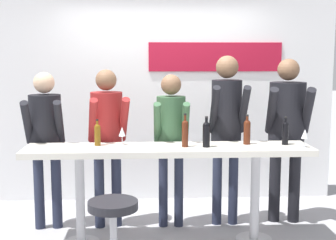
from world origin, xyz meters
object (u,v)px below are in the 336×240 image
Objects in this scene: person_center at (226,119)px; wine_bottle_1 at (206,133)px; wine_bottle_3 at (97,134)px; person_left at (107,130)px; wine_bottle_0 at (285,132)px; wine_bottle_2 at (247,131)px; wine_bottle_4 at (185,132)px; bar_stool at (113,227)px; wine_glass_0 at (305,135)px; wine_glass_1 at (122,132)px; tasting_table at (168,161)px; person_far_left at (46,132)px; person_center_right at (287,122)px; person_center_left at (171,132)px.

wine_bottle_1 is at bearing -117.69° from person_center.
wine_bottle_3 is (-1.06, 0.13, -0.02)m from wine_bottle_1.
wine_bottle_0 is at bearing -24.41° from person_left.
wine_bottle_0 is 0.95× the size of wine_bottle_2.
wine_bottle_0 reaches higher than wine_bottle_3.
bar_stool is at bearing -133.15° from wine_bottle_4.
wine_glass_0 is at bearing -40.30° from person_center.
wine_glass_1 is at bearing 7.25° from wine_bottle_3.
tasting_table is 0.54m from wine_glass_1.
person_far_left is 9.49× the size of wine_glass_1.
person_center_right is at bearing -9.29° from person_left.
wine_bottle_4 reaches higher than wine_bottle_3.
wine_bottle_4 is at bearing -7.12° from tasting_table.
person_left is 0.92× the size of person_center.
person_center_right is at bearing 34.36° from bar_stool.
tasting_table is 8.54× the size of wine_bottle_4.
person_far_left is 0.68m from wine_bottle_3.
wine_bottle_3 reaches higher than wine_glass_1.
wine_bottle_4 is (-0.49, -0.50, -0.05)m from person_center.
wine_bottle_4 is at bearing -22.75° from person_far_left.
person_center_left is at bearing 31.88° from wine_glass_1.
bar_stool is at bearing -161.24° from wine_glass_0.
person_center_right is at bearing 30.53° from wine_bottle_1.
wine_bottle_0 is 0.86× the size of wine_bottle_4.
wine_bottle_0 is at bearing -17.67° from person_center_left.
person_far_left is at bearing 160.23° from tasting_table.
wine_bottle_1 is 0.44m from wine_bottle_2.
person_left is 2.02m from wine_glass_0.
bar_stool is 2.35× the size of wine_bottle_0.
wine_bottle_4 is (-0.20, 0.02, 0.01)m from wine_bottle_1.
person_left is 0.38m from wine_bottle_3.
person_center_right is at bearing 39.47° from wine_bottle_2.
wine_glass_1 is (-1.61, 0.08, -0.00)m from wine_bottle_0.
wine_bottle_0 is 0.21m from wine_glass_0.
person_center is 0.68m from person_center_right.
person_center_right is 1.29m from wine_bottle_4.
person_far_left reaches higher than wine_glass_1.
wine_bottle_4 is at bearing -13.15° from wine_glass_1.
bar_stool is 0.36× the size of person_center_right.
tasting_table is 0.33m from wine_bottle_4.
wine_bottle_0 is (1.79, -0.43, 0.03)m from person_left.
wine_glass_1 is (-0.45, 0.12, 0.27)m from tasting_table.
wine_glass_1 is at bearing -161.00° from person_center.
wine_bottle_1 is at bearing 176.01° from wine_glass_0.
person_center_right is (0.68, 0.05, -0.04)m from person_center.
wine_bottle_4 is (0.66, 0.70, 0.67)m from bar_stool.
wine_bottle_4 is (0.16, -0.02, 0.29)m from tasting_table.
wine_bottle_0 is 1.62m from wine_glass_1.
bar_stool is 1.07m from wine_glass_1.
person_center_right reaches higher than wine_bottle_2.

